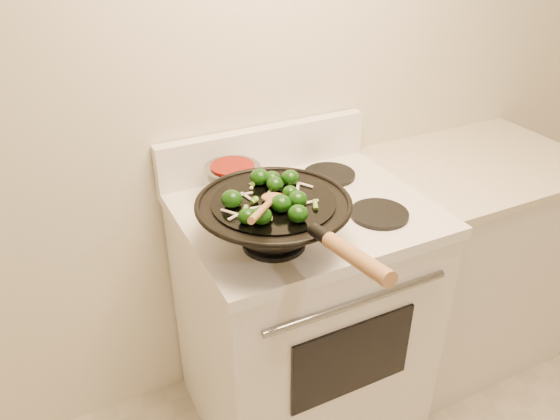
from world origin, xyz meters
name	(u,v)px	position (x,y,z in m)	size (l,w,h in m)	color
stove	(301,315)	(-0.12, 1.17, 0.47)	(0.78, 0.67, 1.08)	white
counter_unit	(463,258)	(0.67, 1.20, 0.46)	(0.78, 0.62, 0.91)	white
wok	(275,220)	(-0.30, 1.01, 1.01)	(0.43, 0.71, 0.22)	black
stirfry	(271,195)	(-0.30, 1.02, 1.08)	(0.28, 0.28, 0.05)	#0F3708
wooden_spoon	(268,204)	(-0.34, 0.96, 1.10)	(0.21, 0.27, 0.11)	#98673C
saucepan	(233,180)	(-0.30, 1.32, 0.99)	(0.18, 0.29, 0.11)	gray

